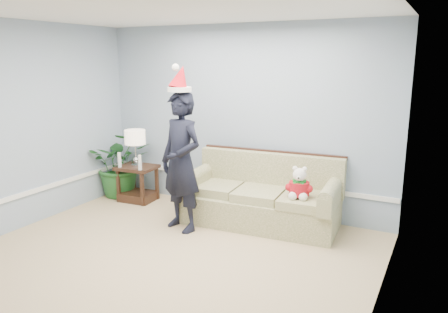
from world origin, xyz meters
The scene contains 10 objects.
room_shell centered at (0.00, 0.00, 1.35)m, with size 4.54×5.04×2.74m.
wainscot_trim centered at (-1.18, 1.18, 0.45)m, with size 4.49×4.99×0.06m.
sofa centered at (0.53, 2.07, 0.34)m, with size 2.11×1.03×0.96m.
side_table centered at (-1.60, 2.06, 0.22)m, with size 0.62×0.54×0.56m.
table_lamp centered at (-1.60, 2.05, 1.00)m, with size 0.32×0.32×0.57m.
candle_pair centered at (-1.59, 1.88, 0.67)m, with size 0.46×0.06×0.23m.
houseplant centered at (-2.00, 2.14, 0.54)m, with size 0.97×0.84×1.08m, color #1E5622.
man centered at (-0.32, 1.38, 0.91)m, with size 0.66×0.44×1.82m, color black.
santa_hat centered at (-0.32, 1.40, 1.96)m, with size 0.39×0.42×0.35m.
teddy_bear centered at (1.10, 1.87, 0.65)m, with size 0.30×0.31×0.41m.
Camera 1 is at (2.70, -3.20, 2.21)m, focal length 35.00 mm.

